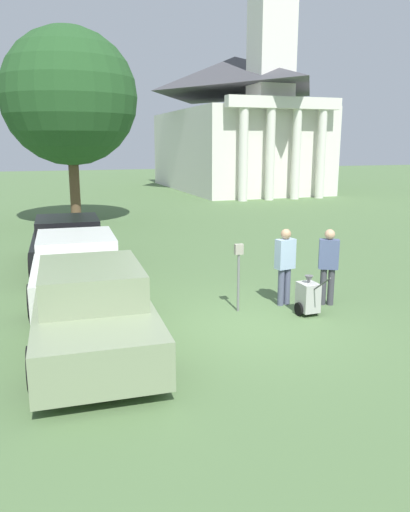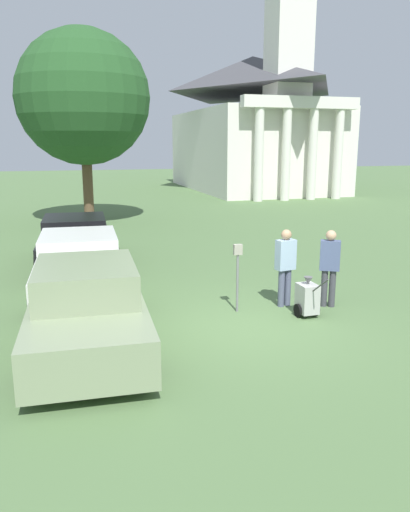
{
  "view_description": "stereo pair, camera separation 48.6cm",
  "coord_description": "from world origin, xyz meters",
  "px_view_note": "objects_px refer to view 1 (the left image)",
  "views": [
    {
      "loc": [
        -3.77,
        -8.5,
        3.51
      ],
      "look_at": [
        -0.37,
        1.54,
        1.1
      ],
      "focal_mm": 35.0,
      "sensor_mm": 36.0,
      "label": 1
    },
    {
      "loc": [
        -3.31,
        -8.64,
        3.51
      ],
      "look_at": [
        -0.37,
        1.54,
        1.1
      ],
      "focal_mm": 35.0,
      "sensor_mm": 36.0,
      "label": 2
    }
  ],
  "objects_px": {
    "parked_car_sage": "(92,307)",
    "equipment_cart": "(308,297)",
    "person_worker": "(285,262)",
    "parked_car_black": "(68,243)",
    "person_supervisor": "(328,262)",
    "church": "(237,114)",
    "parking_meter": "(239,265)",
    "parked_car_white": "(77,267)"
  },
  "relations": [
    {
      "from": "parked_car_black",
      "to": "person_supervisor",
      "type": "bearing_deg",
      "value": -44.01
    },
    {
      "from": "parked_car_sage",
      "to": "church",
      "type": "height_order",
      "value": "church"
    },
    {
      "from": "parking_meter",
      "to": "person_worker",
      "type": "relative_size",
      "value": 0.86
    },
    {
      "from": "parked_car_black",
      "to": "person_supervisor",
      "type": "distance_m",
      "value": 7.5
    },
    {
      "from": "person_supervisor",
      "to": "church",
      "type": "distance_m",
      "value": 28.78
    },
    {
      "from": "parking_meter",
      "to": "equipment_cart",
      "type": "relative_size",
      "value": 1.46
    },
    {
      "from": "parking_meter",
      "to": "equipment_cart",
      "type": "distance_m",
      "value": 1.58
    },
    {
      "from": "parked_car_white",
      "to": "person_supervisor",
      "type": "distance_m",
      "value": 5.73
    },
    {
      "from": "person_worker",
      "to": "church",
      "type": "height_order",
      "value": "church"
    },
    {
      "from": "person_worker",
      "to": "equipment_cart",
      "type": "relative_size",
      "value": 1.71
    },
    {
      "from": "parked_car_black",
      "to": "parked_car_white",
      "type": "bearing_deg",
      "value": -87.48
    },
    {
      "from": "person_worker",
      "to": "person_supervisor",
      "type": "xyz_separation_m",
      "value": [
        0.9,
        -0.3,
        -0.01
      ]
    },
    {
      "from": "person_supervisor",
      "to": "church",
      "type": "xyz_separation_m",
      "value": [
        8.86,
        26.98,
        4.71
      ]
    },
    {
      "from": "parking_meter",
      "to": "parked_car_white",
      "type": "bearing_deg",
      "value": 144.17
    },
    {
      "from": "parked_car_white",
      "to": "person_supervisor",
      "type": "relative_size",
      "value": 2.91
    },
    {
      "from": "parked_car_sage",
      "to": "parking_meter",
      "type": "distance_m",
      "value": 3.25
    },
    {
      "from": "parked_car_sage",
      "to": "parking_meter",
      "type": "xyz_separation_m",
      "value": [
        3.13,
        0.82,
        0.33
      ]
    },
    {
      "from": "parking_meter",
      "to": "person_supervisor",
      "type": "bearing_deg",
      "value": -6.32
    },
    {
      "from": "parked_car_sage",
      "to": "parked_car_white",
      "type": "relative_size",
      "value": 1.04
    },
    {
      "from": "parked_car_white",
      "to": "church",
      "type": "height_order",
      "value": "church"
    },
    {
      "from": "church",
      "to": "parked_car_white",
      "type": "bearing_deg",
      "value": -119.78
    },
    {
      "from": "person_supervisor",
      "to": "parking_meter",
      "type": "bearing_deg",
      "value": 22.43
    },
    {
      "from": "person_supervisor",
      "to": "church",
      "type": "relative_size",
      "value": 0.07
    },
    {
      "from": "parked_car_white",
      "to": "person_supervisor",
      "type": "bearing_deg",
      "value": -23.2
    },
    {
      "from": "parked_car_sage",
      "to": "parked_car_white",
      "type": "distance_m",
      "value": 3.08
    },
    {
      "from": "parked_car_white",
      "to": "parked_car_black",
      "type": "distance_m",
      "value": 2.95
    },
    {
      "from": "parked_car_black",
      "to": "church",
      "type": "relative_size",
      "value": 0.19
    },
    {
      "from": "parked_car_sage",
      "to": "equipment_cart",
      "type": "bearing_deg",
      "value": 4.4
    },
    {
      "from": "parked_car_sage",
      "to": "person_worker",
      "type": "relative_size",
      "value": 3.01
    },
    {
      "from": "person_supervisor",
      "to": "equipment_cart",
      "type": "relative_size",
      "value": 1.7
    },
    {
      "from": "equipment_cart",
      "to": "parked_car_black",
      "type": "bearing_deg",
      "value": 125.65
    },
    {
      "from": "person_worker",
      "to": "parked_car_black",
      "type": "bearing_deg",
      "value": -60.95
    },
    {
      "from": "person_worker",
      "to": "church",
      "type": "bearing_deg",
      "value": -120.68
    },
    {
      "from": "parking_meter",
      "to": "person_supervisor",
      "type": "xyz_separation_m",
      "value": [
        2.03,
        -0.22,
        -0.05
      ]
    },
    {
      "from": "parked_car_sage",
      "to": "person_worker",
      "type": "xyz_separation_m",
      "value": [
        4.25,
        0.9,
        0.29
      ]
    },
    {
      "from": "parked_car_sage",
      "to": "equipment_cart",
      "type": "relative_size",
      "value": 5.14
    },
    {
      "from": "person_worker",
      "to": "church",
      "type": "relative_size",
      "value": 0.07
    },
    {
      "from": "person_supervisor",
      "to": "equipment_cart",
      "type": "height_order",
      "value": "person_supervisor"
    },
    {
      "from": "parked_car_white",
      "to": "equipment_cart",
      "type": "xyz_separation_m",
      "value": [
        4.42,
        -2.94,
        -0.3
      ]
    },
    {
      "from": "parked_car_sage",
      "to": "parked_car_black",
      "type": "bearing_deg",
      "value": 92.52
    },
    {
      "from": "parked_car_white",
      "to": "parking_meter",
      "type": "height_order",
      "value": "parked_car_white"
    },
    {
      "from": "parked_car_white",
      "to": "parking_meter",
      "type": "bearing_deg",
      "value": -33.31
    }
  ]
}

